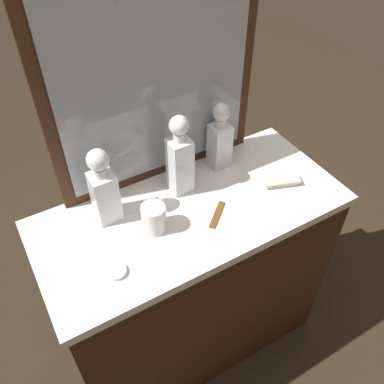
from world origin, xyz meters
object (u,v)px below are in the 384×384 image
crystal_decanter_front (220,141)px  tortoiseshell_comb (217,214)px  silver_brush_far_right (281,181)px  crystal_decanter_left (180,162)px  crystal_tumbler_right (154,219)px  porcelain_dish (116,272)px  crystal_decanter_right (104,192)px

crystal_decanter_front → tortoiseshell_comb: bearing=-124.1°
silver_brush_far_right → tortoiseshell_comb: bearing=-177.4°
crystal_decanter_front → crystal_decanter_left: 0.20m
crystal_tumbler_right → porcelain_dish: size_ratio=1.56×
crystal_decanter_right → silver_brush_far_right: 0.63m
silver_brush_far_right → porcelain_dish: (-0.67, -0.06, -0.01)m
crystal_decanter_left → porcelain_dish: (-0.34, -0.22, -0.12)m
crystal_decanter_right → silver_brush_far_right: size_ratio=1.96×
crystal_tumbler_right → silver_brush_far_right: bearing=-4.6°
crystal_decanter_right → porcelain_dish: 0.26m
crystal_decanter_left → tortoiseshell_comb: 0.22m
crystal_decanter_front → crystal_tumbler_right: 0.40m
crystal_tumbler_right → silver_brush_far_right: 0.49m
crystal_decanter_front → crystal_tumbler_right: bearing=-154.4°
crystal_decanter_front → silver_brush_far_right: size_ratio=1.86×
crystal_decanter_left → porcelain_dish: size_ratio=4.89×
crystal_decanter_right → crystal_tumbler_right: crystal_decanter_right is taller
crystal_decanter_right → silver_brush_far_right: bearing=-15.4°
porcelain_dish → crystal_tumbler_right: bearing=29.3°
crystal_decanter_right → crystal_decanter_front: bearing=5.7°
crystal_decanter_left → porcelain_dish: 0.42m
tortoiseshell_comb → crystal_decanter_front: bearing=55.9°
crystal_decanter_front → crystal_decanter_left: crystal_decanter_left is taller
crystal_decanter_front → crystal_decanter_left: size_ratio=0.86×
crystal_decanter_front → silver_brush_far_right: crystal_decanter_front is taller
crystal_tumbler_right → tortoiseshell_comb: crystal_tumbler_right is taller
crystal_decanter_left → silver_brush_far_right: (0.33, -0.16, -0.11)m
crystal_decanter_left → crystal_tumbler_right: crystal_decanter_left is taller
crystal_decanter_left → porcelain_dish: bearing=-146.9°
crystal_decanter_left → crystal_tumbler_right: size_ratio=3.12×
silver_brush_far_right → crystal_tumbler_right: bearing=175.4°
porcelain_dish → silver_brush_far_right: bearing=5.1°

